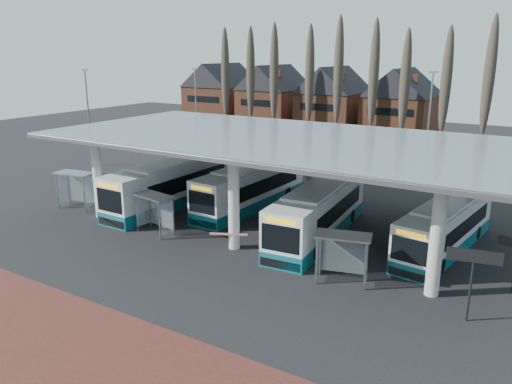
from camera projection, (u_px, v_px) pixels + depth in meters
The scene contains 17 objects.
ground at pixel (211, 262), 29.24m from camera, with size 140.00×140.00×0.00m, color black.
brick_strip at pixel (27, 368), 19.38m from camera, with size 70.00×10.00×0.03m, color #5C2A24.
station_canopy at pixel (278, 145), 34.28m from camera, with size 32.00×16.00×6.34m.
poplar_row at pixel (390, 81), 53.99m from camera, with size 45.10×1.10×14.50m.
townhouse_row at pixel (303, 94), 71.68m from camera, with size 36.80×10.30×12.25m.
lamp_post_a at pixel (196, 113), 54.89m from camera, with size 0.80×0.16×10.17m.
lamp_post_b at pixel (428, 125), 46.16m from camera, with size 0.80×0.16×10.17m.
lamp_post_d at pixel (89, 116), 52.32m from camera, with size 0.80×0.16×10.17m.
bus_0 at pixel (173, 184), 39.67m from camera, with size 2.95×12.97×3.59m.
bus_1 at pixel (252, 187), 39.22m from camera, with size 3.07×12.32×3.40m.
bus_2 at pixel (319, 212), 32.99m from camera, with size 3.61×12.55×3.44m.
bus_3 at pixel (445, 227), 30.67m from camera, with size 3.83×11.29×3.08m.
shelter_0 at pixel (77, 182), 38.88m from camera, with size 3.28×2.00×2.86m.
shelter_1 at pixel (156, 205), 33.45m from camera, with size 3.09×1.90×2.68m.
shelter_2 at pixel (343, 247), 26.26m from camera, with size 3.18×2.14×2.70m.
info_sign_0 at pixel (474, 262), 22.05m from camera, with size 2.32×0.58×3.48m.
barrier at pixel (230, 235), 30.90m from camera, with size 2.17×1.13×1.18m.
Camera 1 is at (16.34, -21.70, 11.88)m, focal length 35.00 mm.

